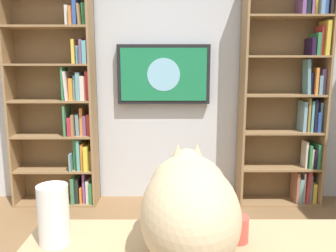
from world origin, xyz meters
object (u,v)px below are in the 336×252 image
(cat, at_px, (190,205))
(wall_mounted_tv, at_px, (164,75))
(bookshelf_right, at_px, (64,105))
(bookshelf_left, at_px, (292,96))
(paper_towel_roll, at_px, (54,215))
(coffee_mug, at_px, (238,229))

(cat, bearing_deg, wall_mounted_tv, -87.25)
(bookshelf_right, xyz_separation_m, cat, (-1.10, 2.23, -0.08))
(wall_mounted_tv, height_order, cat, wall_mounted_tv)
(bookshelf_left, bearing_deg, cat, 62.85)
(bookshelf_right, bearing_deg, cat, 116.18)
(bookshelf_left, bearing_deg, paper_towel_roll, 53.10)
(cat, bearing_deg, coffee_mug, -156.39)
(bookshelf_left, bearing_deg, bookshelf_right, 0.05)
(wall_mounted_tv, bearing_deg, bookshelf_right, 4.89)
(bookshelf_right, relative_size, cat, 3.33)
(bookshelf_right, relative_size, wall_mounted_tv, 2.29)
(coffee_mug, bearing_deg, cat, 23.61)
(bookshelf_left, relative_size, cat, 3.50)
(bookshelf_right, height_order, cat, bookshelf_right)
(bookshelf_left, distance_m, coffee_mug, 2.38)
(bookshelf_left, xyz_separation_m, bookshelf_right, (2.24, 0.00, -0.09))
(wall_mounted_tv, xyz_separation_m, paper_towel_roll, (0.37, 2.25, -0.45))
(bookshelf_left, xyz_separation_m, wall_mounted_tv, (1.26, -0.08, 0.21))
(bookshelf_right, xyz_separation_m, wall_mounted_tv, (-0.99, -0.08, 0.30))
(wall_mounted_tv, relative_size, cat, 1.45)
(bookshelf_left, height_order, wall_mounted_tv, bookshelf_left)
(coffee_mug, bearing_deg, paper_towel_roll, 1.37)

